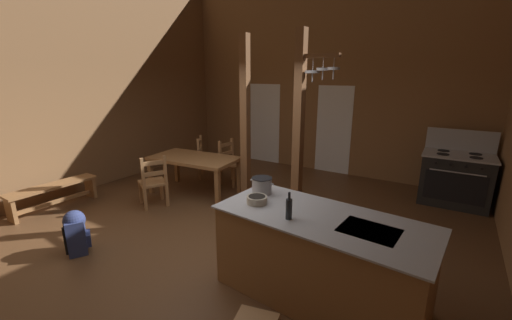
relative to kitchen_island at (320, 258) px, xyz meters
name	(u,v)px	position (x,y,z in m)	size (l,w,h in m)	color
ground_plane	(208,246)	(-1.74, 0.24, -0.52)	(7.86, 9.18, 0.10)	brown
wall_back	(323,73)	(-1.74, 4.50, 1.85)	(7.86, 0.14, 4.63)	brown
wall_left	(49,74)	(-5.34, 0.24, 1.85)	(0.14, 9.18, 4.63)	brown
glazed_door_back_left	(263,123)	(-3.33, 4.43, 0.56)	(1.00, 0.01, 2.05)	white
glazed_panel_back_right	(333,130)	(-1.39, 4.43, 0.56)	(0.84, 0.01, 2.05)	white
kitchen_island	(320,258)	(0.00, 0.00, 0.00)	(2.24, 1.15, 0.94)	olive
stove_range	(455,178)	(1.15, 3.74, 0.01)	(1.15, 0.83, 1.32)	black
support_post_with_pot_rack	(301,121)	(-1.05, 1.76, 1.14)	(0.70, 0.25, 2.98)	brown
support_post_center	(245,121)	(-2.20, 1.91, 1.02)	(0.14, 0.14, 2.98)	brown
dining_table	(194,161)	(-3.23, 1.63, 0.18)	(1.78, 1.05, 0.74)	olive
ladderback_chair_near_window	(206,158)	(-3.66, 2.49, -0.02)	(0.61, 0.61, 0.95)	#9E7044
ladderback_chair_by_post	(231,163)	(-2.95, 2.47, -0.02)	(0.48, 0.48, 0.95)	#9E7044
ladderback_chair_at_table_end	(153,182)	(-3.40, 0.75, -0.02)	(0.59, 0.59, 0.95)	#9E7044
bench_along_left_wall	(53,192)	(-4.82, -0.27, -0.16)	(0.40, 1.44, 0.44)	olive
backpack	(76,230)	(-3.06, -0.86, -0.15)	(0.39, 0.38, 0.60)	navy
stockpot_on_counter	(262,185)	(-0.84, 0.24, 0.57)	(0.31, 0.24, 0.20)	#A8AAB2
mixing_bowl_on_counter	(257,200)	(-0.74, -0.05, 0.51)	(0.23, 0.23, 0.08)	#B2A893
bottle_tall_on_counter	(289,208)	(-0.26, -0.22, 0.58)	(0.06, 0.06, 0.28)	#1E2328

